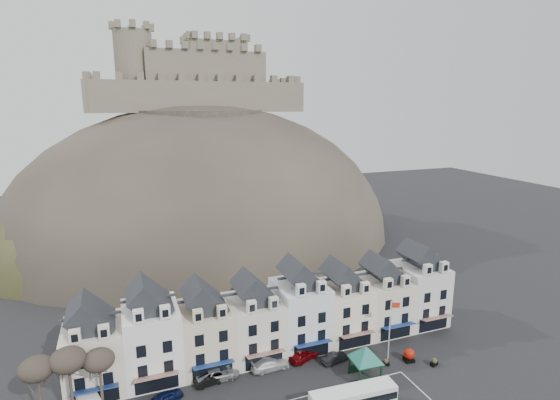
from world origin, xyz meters
The scene contains 18 objects.
townhouse_terrace centered at (0.15, 15.97, 5.30)m, with size 54.40×9.35×11.80m.
castle_hill centered at (1.25, 68.95, 0.11)m, with size 100.00×76.00×68.00m.
castle centered at (0.51, 75.93, 40.19)m, with size 50.20×22.20×22.00m.
tree_left_far centered at (-29.00, 10.50, 6.90)m, with size 3.61×3.61×8.24m.
tree_left_mid centered at (-26.00, 10.50, 7.24)m, with size 3.78×3.78×8.64m.
tree_left_near centered at (-23.00, 10.50, 6.55)m, with size 3.43×3.43×7.84m.
bus centered at (3.45, 0.82, 1.57)m, with size 10.17×2.90×2.84m.
bus_shelter centered at (7.85, 5.51, 3.51)m, with size 7.11×7.11×4.52m.
red_buoy centered at (15.47, 6.71, 0.94)m, with size 1.49×1.49×1.84m.
flagpole centered at (13.26, 8.18, 4.88)m, with size 1.16×0.51×8.54m.
planter_west centered at (12.00, 7.00, 0.45)m, with size 1.04×0.76×0.94m.
planter_east centered at (18.00, 4.68, 0.52)m, with size 1.18×0.80×1.07m.
car_navy centered at (-16.00, 9.98, 0.63)m, with size 1.48×3.68×1.26m, color #0B1237.
car_black centered at (-10.80, 11.26, 0.61)m, with size 1.30×3.72×1.22m, color black.
car_silver centered at (-9.60, 12.00, 0.77)m, with size 2.57×5.49×1.55m, color gray.
car_white centered at (-2.70, 11.64, 0.75)m, with size 2.11×5.19×1.51m, color silver.
car_maroon centered at (2.31, 12.00, 0.76)m, with size 1.78×4.44×1.51m, color #650509.
car_charcoal centered at (6.00, 10.06, 0.64)m, with size 1.36×3.89×1.28m, color black.
Camera 1 is at (-19.52, -36.57, 34.15)m, focal length 28.00 mm.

